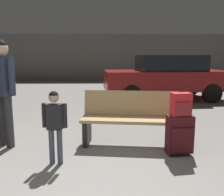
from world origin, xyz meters
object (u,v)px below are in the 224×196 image
Objects in this scene: suitcase at (180,134)px; parked_car_near at (166,76)px; bench at (130,118)px; backpack_bright at (181,105)px; child at (55,120)px; adult at (3,82)px.

suitcase is 4.98m from parked_car_near.
backpack_bright is at bearing -35.18° from bench.
parked_car_near is (1.65, 4.37, 0.36)m from bench.
child is 0.59× the size of adult.
suitcase is at bearing 126.35° from backpack_bright.
child reaches higher than bench.
suitcase is at bearing -9.13° from adult.
child is at bearing -171.41° from suitcase.
backpack_bright is 1.81m from child.
backpack_bright is (0.69, -0.49, 0.33)m from bench.
bench is 1.62× the size of child.
suitcase is at bearing 8.59° from child.
child reaches higher than suitcase.
parked_car_near is (0.96, 4.86, 0.48)m from suitcase.
adult reaches higher than parked_car_near.
parked_car_near is at bearing 61.86° from child.
suitcase is 2.87m from adult.
bench is 4.69m from parked_car_near.
parked_car_near reaches higher than suitcase.
bench is 2.14m from adult.
backpack_bright is 0.33× the size of child.
adult reaches higher than suitcase.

